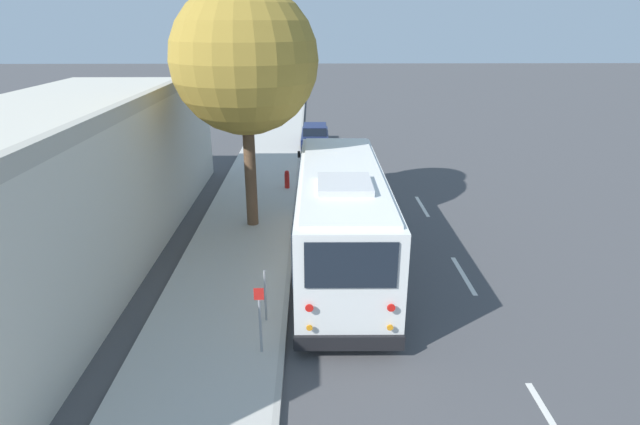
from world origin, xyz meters
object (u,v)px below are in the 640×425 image
(street_tree, at_px, (245,50))
(sign_post_far, at_px, (265,295))
(parked_sedan_silver, at_px, (324,159))
(sign_post_near, at_px, (260,320))
(parked_sedan_navy, at_px, (315,136))
(shuttle_bus, at_px, (341,214))
(fire_hydrant, at_px, (287,179))

(street_tree, relative_size, sign_post_far, 6.47)
(parked_sedan_silver, bearing_deg, sign_post_near, 173.25)
(parked_sedan_navy, distance_m, sign_post_near, 20.91)
(street_tree, bearing_deg, shuttle_bus, -138.21)
(parked_sedan_silver, distance_m, street_tree, 9.65)
(parked_sedan_navy, bearing_deg, shuttle_bus, -177.08)
(fire_hydrant, bearing_deg, sign_post_near, 179.82)
(parked_sedan_navy, relative_size, sign_post_near, 2.68)
(parked_sedan_silver, xyz_separation_m, fire_hydrant, (-3.19, 1.73, -0.07))
(parked_sedan_silver, bearing_deg, sign_post_far, 172.64)
(shuttle_bus, distance_m, sign_post_far, 3.82)
(parked_sedan_silver, relative_size, parked_sedan_navy, 0.96)
(shuttle_bus, xyz_separation_m, parked_sedan_navy, (16.47, 0.67, -1.18))
(sign_post_near, distance_m, sign_post_far, 1.29)
(shuttle_bus, xyz_separation_m, sign_post_near, (-4.39, 2.02, -0.78))
(parked_sedan_navy, height_order, sign_post_far, sign_post_far)
(shuttle_bus, height_order, sign_post_far, shuttle_bus)
(sign_post_far, bearing_deg, fire_hydrant, -0.20)
(street_tree, distance_m, fire_hydrant, 7.12)
(shuttle_bus, height_order, sign_post_near, shuttle_bus)
(shuttle_bus, height_order, fire_hydrant, shuttle_bus)
(sign_post_near, bearing_deg, parked_sedan_navy, -3.68)
(shuttle_bus, distance_m, parked_sedan_silver, 10.77)
(street_tree, xyz_separation_m, sign_post_far, (-6.52, -1.03, -5.42))
(street_tree, bearing_deg, sign_post_far, -170.99)
(parked_sedan_silver, relative_size, fire_hydrant, 5.17)
(parked_sedan_silver, height_order, sign_post_near, sign_post_near)
(parked_sedan_navy, distance_m, sign_post_far, 19.63)
(street_tree, xyz_separation_m, fire_hydrant, (4.10, -1.07, -5.71))
(sign_post_near, relative_size, fire_hydrant, 2.00)
(parked_sedan_navy, distance_m, fire_hydrant, 9.05)
(parked_sedan_navy, distance_m, street_tree, 14.44)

